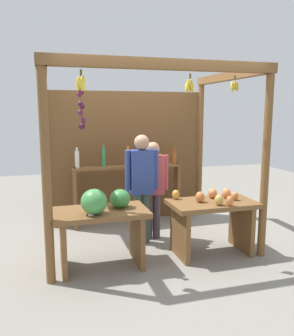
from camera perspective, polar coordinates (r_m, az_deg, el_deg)
ground_plane at (r=5.29m, az=-0.61°, el=-11.58°), size 12.00×12.00×0.00m
market_stall at (r=5.39m, az=-1.95°, el=4.57°), size 2.80×2.09×2.46m
fruit_counter_left at (r=4.23m, az=-7.44°, el=-8.27°), size 1.13×0.67×1.01m
fruit_counter_right at (r=4.72m, az=10.61°, el=-7.54°), size 1.13×0.64×0.86m
bottle_shelf_unit at (r=5.76m, az=-3.09°, el=-1.80°), size 1.79×0.22×1.35m
vendor_man at (r=4.89m, az=-0.85°, el=-1.91°), size 0.48×0.21×1.57m
vendor_woman at (r=5.10m, az=0.94°, el=-2.36°), size 0.48×0.20×1.45m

